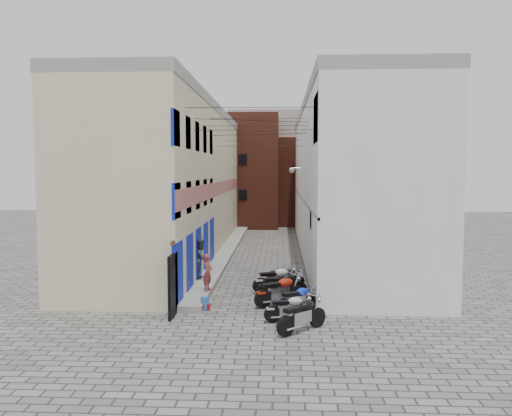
% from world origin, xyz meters
% --- Properties ---
extents(ground, '(90.00, 90.00, 0.00)m').
position_xyz_m(ground, '(0.00, 0.00, 0.00)').
color(ground, '#585553').
rests_on(ground, ground).
extents(plinth, '(0.90, 26.00, 0.25)m').
position_xyz_m(plinth, '(-2.05, 13.00, 0.12)').
color(plinth, gray).
rests_on(plinth, ground).
extents(building_left, '(5.10, 27.00, 9.00)m').
position_xyz_m(building_left, '(-4.98, 12.95, 4.50)').
color(building_left, beige).
rests_on(building_left, ground).
extents(building_right, '(5.94, 26.00, 9.00)m').
position_xyz_m(building_right, '(5.00, 13.00, 4.51)').
color(building_right, silver).
rests_on(building_right, ground).
extents(building_far_brick_left, '(6.00, 6.00, 10.00)m').
position_xyz_m(building_far_brick_left, '(-2.00, 28.00, 5.00)').
color(building_far_brick_left, maroon).
rests_on(building_far_brick_left, ground).
extents(building_far_brick_right, '(5.00, 6.00, 8.00)m').
position_xyz_m(building_far_brick_right, '(3.00, 30.00, 4.00)').
color(building_far_brick_right, maroon).
rests_on(building_far_brick_right, ground).
extents(building_far_concrete, '(8.00, 5.00, 11.00)m').
position_xyz_m(building_far_concrete, '(0.00, 34.00, 5.50)').
color(building_far_concrete, gray).
rests_on(building_far_concrete, ground).
extents(far_shopfront, '(2.00, 0.30, 2.40)m').
position_xyz_m(far_shopfront, '(0.00, 25.20, 1.20)').
color(far_shopfront, black).
rests_on(far_shopfront, ground).
extents(overhead_wires, '(5.80, 13.02, 1.32)m').
position_xyz_m(overhead_wires, '(0.00, 7.64, 7.12)').
color(overhead_wires, black).
rests_on(overhead_wires, ground).
extents(motorcycle_a, '(1.96, 1.87, 1.19)m').
position_xyz_m(motorcycle_a, '(1.90, -1.82, 0.60)').
color(motorcycle_a, black).
rests_on(motorcycle_a, ground).
extents(motorcycle_b, '(1.85, 0.93, 1.02)m').
position_xyz_m(motorcycle_b, '(1.53, -0.80, 0.51)').
color(motorcycle_b, '#ADADB1').
rests_on(motorcycle_b, ground).
extents(motorcycle_c, '(1.82, 1.46, 1.04)m').
position_xyz_m(motorcycle_c, '(1.86, 0.42, 0.52)').
color(motorcycle_c, '#0D29CE').
rests_on(motorcycle_c, ground).
extents(motorcycle_d, '(2.21, 1.73, 1.26)m').
position_xyz_m(motorcycle_d, '(1.21, 1.20, 0.63)').
color(motorcycle_d, '#9A1C0B').
rests_on(motorcycle_d, ground).
extents(motorcycle_e, '(2.18, 1.21, 1.20)m').
position_xyz_m(motorcycle_e, '(1.28, 2.20, 0.60)').
color(motorcycle_e, black).
rests_on(motorcycle_e, ground).
extents(motorcycle_f, '(2.18, 1.38, 1.21)m').
position_xyz_m(motorcycle_f, '(1.06, 3.25, 0.60)').
color(motorcycle_f, '#BABABF').
rests_on(motorcycle_f, ground).
extents(motorcycle_g, '(1.73, 0.58, 0.99)m').
position_xyz_m(motorcycle_g, '(1.40, 4.20, 0.50)').
color(motorcycle_g, black).
rests_on(motorcycle_g, ground).
extents(person_a, '(0.44, 0.60, 1.50)m').
position_xyz_m(person_a, '(-1.70, 2.34, 1.00)').
color(person_a, brown).
rests_on(person_a, plinth).
extents(person_b, '(0.69, 0.88, 1.78)m').
position_xyz_m(person_b, '(-2.35, 4.66, 1.14)').
color(person_b, '#343C4E').
rests_on(person_b, plinth).
extents(water_jug_near, '(0.32, 0.32, 0.45)m').
position_xyz_m(water_jug_near, '(-1.55, 0.50, 0.22)').
color(water_jug_near, '#2165A6').
rests_on(water_jug_near, ground).
extents(water_jug_far, '(0.34, 0.34, 0.47)m').
position_xyz_m(water_jug_far, '(-1.55, 0.50, 0.23)').
color(water_jug_far, blue).
rests_on(water_jug_far, ground).
extents(red_crate, '(0.44, 0.37, 0.23)m').
position_xyz_m(red_crate, '(-1.55, 0.50, 0.12)').
color(red_crate, maroon).
rests_on(red_crate, ground).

